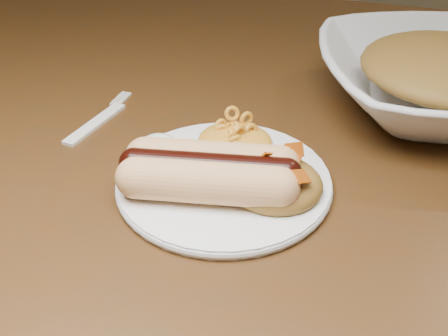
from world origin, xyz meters
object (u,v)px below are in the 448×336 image
(table, at_px, (217,159))
(plate, at_px, (224,181))
(serving_bowl, at_px, (444,81))
(fork, at_px, (95,124))

(table, xyz_separation_m, plate, (0.06, -0.17, 0.10))
(table, height_order, plate, plate)
(plate, bearing_deg, table, 110.41)
(plate, xyz_separation_m, serving_bowl, (0.20, 0.23, 0.03))
(plate, relative_size, serving_bowl, 0.70)
(serving_bowl, bearing_deg, fork, -156.71)
(table, bearing_deg, fork, -137.43)
(fork, height_order, serving_bowl, serving_bowl)
(table, xyz_separation_m, serving_bowl, (0.27, 0.06, 0.13))
(table, xyz_separation_m, fork, (-0.11, -0.11, 0.09))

